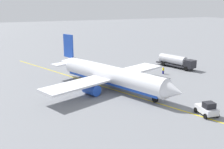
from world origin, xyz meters
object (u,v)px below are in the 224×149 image
Objects in this scene: airplane at (110,76)px; safety_cone_nose at (166,96)px; fuel_tanker at (176,61)px; refueling_worker at (163,70)px; pushback_tug at (207,109)px.

safety_cone_nose is at bearing 39.28° from airplane.
fuel_tanker reaches higher than refueling_worker.
airplane is 45.88× the size of safety_cone_nose.
fuel_tanker is 6.67× the size of refueling_worker.
safety_cone_nose is (8.85, 7.24, -2.31)m from airplane.
pushback_tug is at bearing 25.30° from airplane.
refueling_worker is (-23.87, 7.64, -0.19)m from pushback_tug.
fuel_tanker is at bearing 140.77° from safety_cone_nose.
pushback_tug is at bearing -17.75° from refueling_worker.
airplane is 11.67m from safety_cone_nose.
safety_cone_nose is (14.72, -8.91, -0.48)m from refueling_worker.
pushback_tug is 5.53× the size of safety_cone_nose.
airplane is at bearing -70.02° from refueling_worker.
airplane is 25.10m from fuel_tanker.
airplane is 2.78× the size of fuel_tanker.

